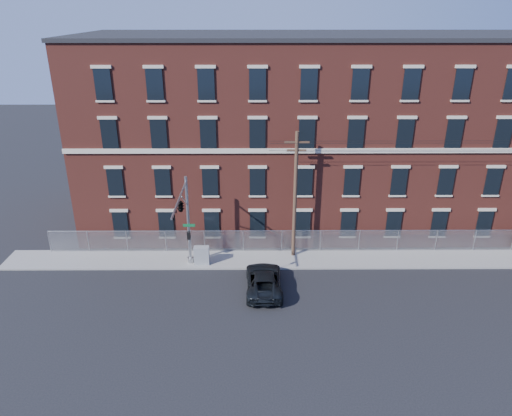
{
  "coord_description": "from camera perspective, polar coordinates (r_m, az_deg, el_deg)",
  "views": [
    {
      "loc": [
        -1.15,
        -27.25,
        18.18
      ],
      "look_at": [
        -0.96,
        4.0,
        4.86
      ],
      "focal_mm": 32.92,
      "sensor_mm": 36.0,
      "label": 1
    }
  ],
  "objects": [
    {
      "name": "ground",
      "position": [
        32.78,
        1.75,
        -10.61
      ],
      "size": [
        140.0,
        140.0,
        0.0
      ],
      "primitive_type": "plane",
      "color": "black",
      "rests_on": "ground"
    },
    {
      "name": "chain_link_fence",
      "position": [
        39.9,
        18.98,
        -3.69
      ],
      "size": [
        59.06,
        0.06,
        1.85
      ],
      "color": "#A5A8AD",
      "rests_on": "ground"
    },
    {
      "name": "mill_building",
      "position": [
        44.38,
        17.12,
        9.01
      ],
      "size": [
        55.3,
        14.32,
        16.3
      ],
      "color": "maroon",
      "rests_on": "ground"
    },
    {
      "name": "traffic_signal_mast",
      "position": [
        32.46,
        -8.91,
        -0.42
      ],
      "size": [
        0.9,
        6.75,
        7.0
      ],
      "color": "#9EA0A5",
      "rests_on": "ground"
    },
    {
      "name": "utility_pole_near",
      "position": [
        35.41,
        4.78,
        1.74
      ],
      "size": [
        1.8,
        0.28,
        10.0
      ],
      "color": "#4F3627",
      "rests_on": "ground"
    },
    {
      "name": "pickup_truck",
      "position": [
        33.04,
        0.96,
        -8.79
      ],
      "size": [
        2.5,
        5.31,
        1.47
      ],
      "primitive_type": "imported",
      "rotation": [
        0.0,
        0.0,
        3.15
      ],
      "color": "black",
      "rests_on": "ground"
    },
    {
      "name": "utility_cabinet",
      "position": [
        36.18,
        -6.62,
        -5.73
      ],
      "size": [
        1.15,
        0.58,
        1.43
      ],
      "primitive_type": "cube",
      "rotation": [
        0.0,
        0.0,
        0.01
      ],
      "color": "gray",
      "rests_on": "sidewalk"
    },
    {
      "name": "sidewalk",
      "position": [
        39.26,
        19.37,
        -5.84
      ],
      "size": [
        65.0,
        3.0,
        0.12
      ],
      "primitive_type": "cube",
      "color": "gray",
      "rests_on": "ground"
    }
  ]
}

